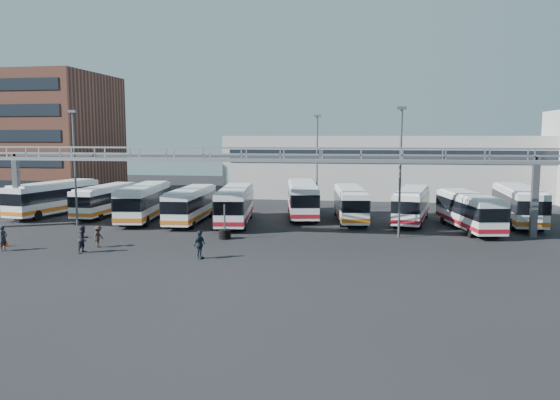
% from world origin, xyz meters
% --- Properties ---
extents(ground, '(140.00, 140.00, 0.00)m').
position_xyz_m(ground, '(0.00, 0.00, 0.00)').
color(ground, black).
rests_on(ground, ground).
extents(gantry, '(51.40, 5.15, 7.10)m').
position_xyz_m(gantry, '(0.00, 5.87, 5.51)').
color(gantry, gray).
rests_on(gantry, ground).
extents(apartment_building, '(18.00, 15.00, 16.00)m').
position_xyz_m(apartment_building, '(-34.00, 30.00, 8.00)').
color(apartment_building, brown).
rests_on(apartment_building, ground).
extents(warehouse, '(42.00, 14.00, 8.00)m').
position_xyz_m(warehouse, '(12.00, 38.00, 4.00)').
color(warehouse, '#9E9E99').
rests_on(warehouse, ground).
extents(light_pole_left, '(0.70, 0.35, 10.21)m').
position_xyz_m(light_pole_left, '(-16.00, 8.00, 5.73)').
color(light_pole_left, '#4C4F54').
rests_on(light_pole_left, ground).
extents(light_pole_mid, '(0.70, 0.35, 10.21)m').
position_xyz_m(light_pole_mid, '(12.00, 7.00, 5.73)').
color(light_pole_mid, '#4C4F54').
rests_on(light_pole_mid, ground).
extents(light_pole_back, '(0.70, 0.35, 10.21)m').
position_xyz_m(light_pole_back, '(4.00, 22.00, 5.73)').
color(light_pole_back, '#4C4F54').
rests_on(light_pole_back, ground).
extents(bus_0, '(4.35, 11.34, 3.36)m').
position_xyz_m(bus_0, '(-21.84, 13.79, 1.86)').
color(bus_0, silver).
rests_on(bus_0, ground).
extents(bus_1, '(2.43, 10.05, 3.04)m').
position_xyz_m(bus_1, '(-16.44, 14.27, 1.68)').
color(bus_1, silver).
rests_on(bus_1, ground).
extents(bus_2, '(4.13, 11.36, 3.37)m').
position_xyz_m(bus_2, '(-11.36, 11.96, 1.87)').
color(bus_2, silver).
rests_on(bus_2, ground).
extents(bus_3, '(3.05, 10.58, 3.18)m').
position_xyz_m(bus_3, '(-6.62, 11.52, 1.76)').
color(bus_3, silver).
rests_on(bus_3, ground).
extents(bus_4, '(4.10, 11.24, 3.34)m').
position_xyz_m(bus_4, '(-2.38, 11.46, 1.85)').
color(bus_4, silver).
rests_on(bus_4, ground).
extents(bus_5, '(4.53, 11.63, 3.45)m').
position_xyz_m(bus_5, '(3.10, 16.71, 1.91)').
color(bus_5, silver).
rests_on(bus_5, ground).
extents(bus_6, '(3.77, 10.67, 3.17)m').
position_xyz_m(bus_6, '(7.88, 14.87, 1.75)').
color(bus_6, silver).
rests_on(bus_6, ground).
extents(bus_7, '(4.14, 10.61, 3.14)m').
position_xyz_m(bus_7, '(13.52, 14.92, 1.74)').
color(bus_7, silver).
rests_on(bus_7, ground).
extents(bus_8, '(4.36, 10.63, 3.15)m').
position_xyz_m(bus_8, '(18.00, 11.40, 1.74)').
color(bus_8, silver).
rests_on(bus_8, ground).
extents(bus_9, '(2.96, 11.34, 3.42)m').
position_xyz_m(bus_9, '(22.94, 15.48, 1.89)').
color(bus_9, silver).
rests_on(bus_9, ground).
extents(pedestrian_a, '(0.44, 0.66, 1.80)m').
position_xyz_m(pedestrian_a, '(-15.38, -2.73, 0.90)').
color(pedestrian_a, '#222029').
rests_on(pedestrian_a, ground).
extents(pedestrian_b, '(0.89, 1.04, 1.87)m').
position_xyz_m(pedestrian_b, '(-9.58, -2.35, 0.94)').
color(pedestrian_b, '#2A222F').
rests_on(pedestrian_b, ground).
extents(pedestrian_c, '(0.61, 1.03, 1.57)m').
position_xyz_m(pedestrian_c, '(-9.47, -0.47, 0.78)').
color(pedestrian_c, '#322421').
rests_on(pedestrian_c, ground).
extents(pedestrian_d, '(0.78, 1.18, 1.86)m').
position_xyz_m(pedestrian_d, '(-1.14, -2.83, 0.93)').
color(pedestrian_d, '#1A262F').
rests_on(pedestrian_d, ground).
extents(cone_left, '(0.42, 0.42, 0.63)m').
position_xyz_m(cone_left, '(-16.28, -1.31, 0.32)').
color(cone_left, '#FB4B0D').
rests_on(cone_left, ground).
extents(cone_right, '(0.42, 0.42, 0.62)m').
position_xyz_m(cone_right, '(-12.56, 2.71, 0.31)').
color(cone_right, '#FB4B0D').
rests_on(cone_right, ground).
extents(tire_stack, '(0.94, 0.94, 2.69)m').
position_xyz_m(tire_stack, '(-1.37, 4.17, 0.45)').
color(tire_stack, black).
rests_on(tire_stack, ground).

